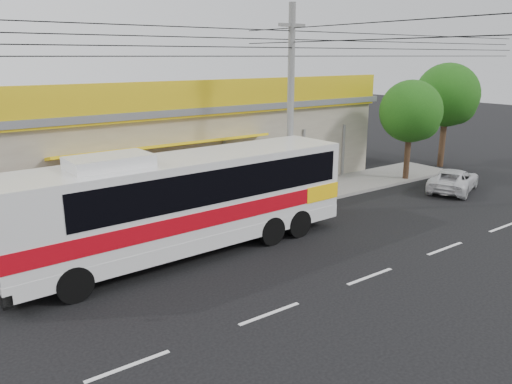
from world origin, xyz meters
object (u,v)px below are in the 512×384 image
at_px(white_car, 454,180).
at_px(tree_far, 449,97).
at_px(tree_near, 413,113).
at_px(coach_bus, 190,197).
at_px(utility_pole, 292,42).

xyz_separation_m(white_car, tree_far, (4.79, 3.86, 3.72)).
height_order(tree_near, tree_far, tree_far).
distance_m(tree_near, tree_far, 5.08).
height_order(coach_bus, utility_pole, utility_pole).
height_order(coach_bus, tree_near, tree_near).
xyz_separation_m(utility_pole, tree_near, (9.03, 0.55, -3.52)).
relative_size(utility_pole, tree_far, 5.36).
relative_size(white_car, tree_near, 0.75).
height_order(white_car, tree_near, tree_near).
relative_size(tree_near, tree_far, 0.87).
xyz_separation_m(coach_bus, white_car, (14.93, -0.60, -1.47)).
bearing_deg(utility_pole, tree_near, 3.47).
distance_m(white_car, tree_far, 7.19).
distance_m(utility_pole, tree_near, 9.71).
height_order(coach_bus, white_car, coach_bus).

